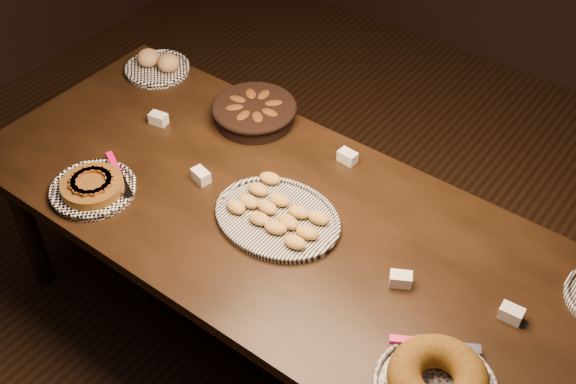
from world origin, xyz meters
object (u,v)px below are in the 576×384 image
Objects in this scene: madeleine_platter at (277,216)px; bundt_cake_plate at (437,382)px; apple_tart_plate at (93,187)px; buffet_table at (285,232)px.

madeleine_platter is 0.81m from bundt_cake_plate.
apple_tart_plate reaches higher than madeleine_platter.
madeleine_platter is at bearing 31.17° from apple_tart_plate.
madeleine_platter is (-0.02, -0.02, 0.09)m from buffet_table.
bundt_cake_plate is at bearing -21.15° from buffet_table.
madeleine_platter is 1.23× the size of bundt_cake_plate.
apple_tart_plate is 0.87× the size of bundt_cake_plate.
bundt_cake_plate is (1.38, 0.02, 0.02)m from apple_tart_plate.
apple_tart_plate is 0.68m from madeleine_platter.
bundt_cake_plate is at bearing 7.02° from apple_tart_plate.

